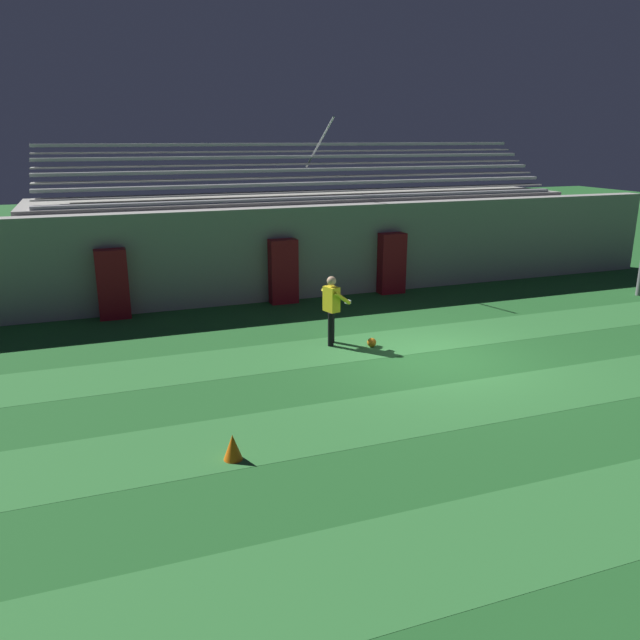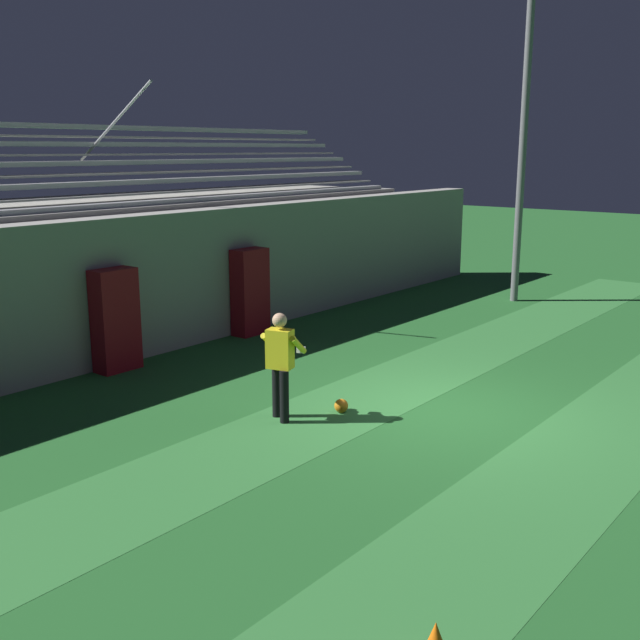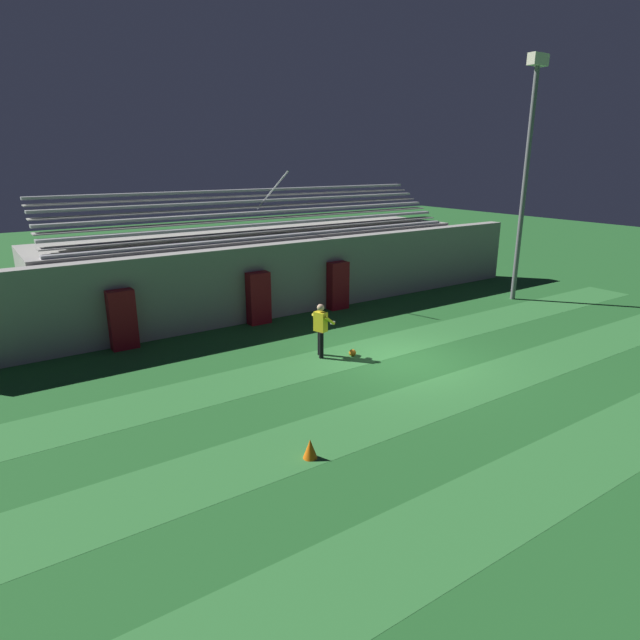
{
  "view_description": "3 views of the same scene",
  "coord_description": "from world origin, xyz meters",
  "px_view_note": "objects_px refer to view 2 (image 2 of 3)",
  "views": [
    {
      "loc": [
        -7.06,
        -11.49,
        4.81
      ],
      "look_at": [
        -2.25,
        1.54,
        0.72
      ],
      "focal_mm": 35.0,
      "sensor_mm": 36.0,
      "label": 1
    },
    {
      "loc": [
        -9.95,
        -5.43,
        4.05
      ],
      "look_at": [
        -2.09,
        0.87,
        1.74
      ],
      "focal_mm": 42.0,
      "sensor_mm": 36.0,
      "label": 2
    },
    {
      "loc": [
        -10.55,
        -10.94,
        5.84
      ],
      "look_at": [
        -2.02,
        1.61,
        1.25
      ],
      "focal_mm": 30.0,
      "sensor_mm": 36.0,
      "label": 3
    }
  ],
  "objects_px": {
    "soccer_ball": "(341,406)",
    "padding_pillar_gate_left": "(115,320)",
    "floodlight_pole": "(527,71)",
    "goalkeeper": "(281,359)",
    "padding_pillar_gate_right": "(250,292)"
  },
  "relations": [
    {
      "from": "padding_pillar_gate_left",
      "to": "soccer_ball",
      "type": "height_order",
      "value": "padding_pillar_gate_left"
    },
    {
      "from": "padding_pillar_gate_right",
      "to": "goalkeeper",
      "type": "distance_m",
      "value": 5.51
    },
    {
      "from": "padding_pillar_gate_left",
      "to": "padding_pillar_gate_right",
      "type": "bearing_deg",
      "value": 0.0
    },
    {
      "from": "padding_pillar_gate_right",
      "to": "goalkeeper",
      "type": "relative_size",
      "value": 1.15
    },
    {
      "from": "floodlight_pole",
      "to": "padding_pillar_gate_left",
      "type": "bearing_deg",
      "value": 164.47
    },
    {
      "from": "padding_pillar_gate_left",
      "to": "soccer_ball",
      "type": "xyz_separation_m",
      "value": [
        0.75,
        -4.68,
        -0.85
      ]
    },
    {
      "from": "padding_pillar_gate_right",
      "to": "goalkeeper",
      "type": "bearing_deg",
      "value": -131.4
    },
    {
      "from": "soccer_ball",
      "to": "padding_pillar_gate_left",
      "type": "bearing_deg",
      "value": 99.15
    },
    {
      "from": "floodlight_pole",
      "to": "goalkeeper",
      "type": "distance_m",
      "value": 12.01
    },
    {
      "from": "padding_pillar_gate_right",
      "to": "soccer_ball",
      "type": "height_order",
      "value": "padding_pillar_gate_right"
    },
    {
      "from": "padding_pillar_gate_left",
      "to": "padding_pillar_gate_right",
      "type": "distance_m",
      "value": 3.59
    },
    {
      "from": "goalkeeper",
      "to": "padding_pillar_gate_right",
      "type": "bearing_deg",
      "value": 48.6
    },
    {
      "from": "soccer_ball",
      "to": "padding_pillar_gate_right",
      "type": "bearing_deg",
      "value": 58.78
    },
    {
      "from": "padding_pillar_gate_right",
      "to": "goalkeeper",
      "type": "height_order",
      "value": "padding_pillar_gate_right"
    },
    {
      "from": "padding_pillar_gate_right",
      "to": "padding_pillar_gate_left",
      "type": "bearing_deg",
      "value": 180.0
    }
  ]
}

